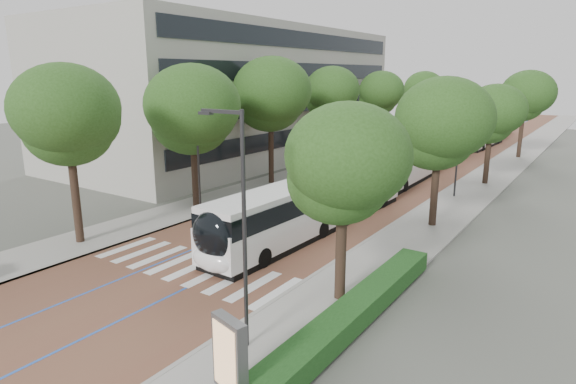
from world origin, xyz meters
name	(u,v)px	position (x,y,z in m)	size (l,w,h in m)	color
ground	(175,274)	(0.00, 0.00, 0.00)	(160.00, 160.00, 0.00)	#51544C
road	(438,156)	(0.00, 40.00, 0.01)	(11.00, 140.00, 0.02)	brown
sidewalk_left	(377,150)	(-7.50, 40.00, 0.06)	(4.00, 140.00, 0.12)	#989690
sidewalk_right	(509,163)	(7.50, 40.00, 0.06)	(4.00, 140.00, 0.12)	#989690
kerb_left	(392,152)	(-5.60, 40.00, 0.06)	(0.20, 140.00, 0.14)	gray
kerb_right	(490,161)	(5.60, 40.00, 0.06)	(0.20, 140.00, 0.14)	gray
zebra_crossing	(193,267)	(0.20, 1.00, 0.03)	(10.55, 3.60, 0.01)	silver
lane_line_left	(425,155)	(-1.60, 40.00, 0.02)	(0.12, 126.00, 0.01)	blue
lane_line_right	(453,158)	(1.60, 40.00, 0.02)	(0.12, 126.00, 0.01)	blue
office_building	(237,93)	(-19.47, 28.00, 7.00)	(18.11, 40.00, 14.00)	#A7A49A
hedge	(348,317)	(9.10, 0.00, 0.52)	(1.20, 14.00, 0.80)	#173D15
streetlight_near	(240,213)	(6.62, -3.00, 4.82)	(1.82, 0.20, 8.00)	#2C2C2E
streetlight_far	(457,134)	(6.62, 22.00, 4.82)	(1.82, 0.20, 8.00)	#2C2C2E
lamp_post_left	(198,153)	(-6.10, 8.00, 4.12)	(0.14, 0.14, 8.00)	#2C2C2E
trees_left	(304,100)	(-7.50, 23.21, 6.79)	(6.44, 60.58, 9.98)	black
trees_right	(479,117)	(7.70, 23.55, 6.02)	(5.68, 47.28, 8.99)	black
lead_bus	(313,205)	(2.05, 9.13, 1.63)	(3.15, 18.47, 3.20)	black
bus_queued_0	(406,164)	(1.78, 24.88, 1.62)	(2.69, 12.43, 3.20)	white
bus_queued_1	(448,145)	(1.55, 38.07, 1.62)	(3.23, 12.52, 3.20)	white
bus_queued_2	(481,134)	(2.18, 50.19, 1.62)	(3.04, 12.49, 3.20)	white
bus_queued_3	(498,125)	(1.58, 63.28, 1.62)	(3.17, 12.51, 3.20)	white
ad_panel	(230,360)	(8.31, -5.58, 1.50)	(1.31, 0.66, 2.63)	#59595B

